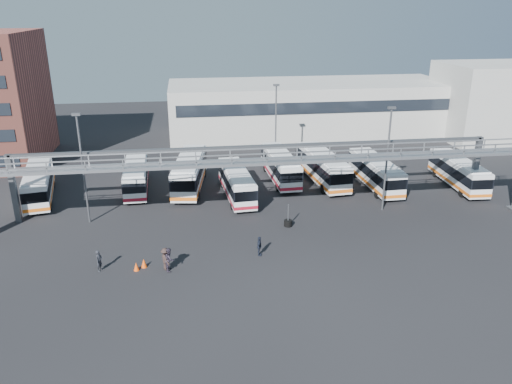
{
  "coord_description": "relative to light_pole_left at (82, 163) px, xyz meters",
  "views": [
    {
      "loc": [
        -6.66,
        -36.11,
        18.89
      ],
      "look_at": [
        -0.68,
        6.0,
        2.91
      ],
      "focal_mm": 35.0,
      "sensor_mm": 36.0,
      "label": 1
    }
  ],
  "objects": [
    {
      "name": "bus_9",
      "position": [
        38.73,
        4.36,
        -4.01
      ],
      "size": [
        2.88,
        10.35,
        3.11
      ],
      "rotation": [
        0.0,
        0.0,
        -0.05
      ],
      "color": "silver",
      "rests_on": "ground"
    },
    {
      "name": "warehouse",
      "position": [
        28.0,
        30.0,
        -1.73
      ],
      "size": [
        42.0,
        14.0,
        8.0
      ],
      "primitive_type": "cube",
      "color": "#9E9E99",
      "rests_on": "ground"
    },
    {
      "name": "light_pole_left",
      "position": [
        0.0,
        0.0,
        0.0
      ],
      "size": [
        0.7,
        0.35,
        10.21
      ],
      "color": "#4C4F54",
      "rests_on": "ground"
    },
    {
      "name": "gantry",
      "position": [
        16.0,
        -2.13,
        -0.22
      ],
      "size": [
        51.4,
        5.15,
        7.1
      ],
      "color": "gray",
      "rests_on": "ground"
    },
    {
      "name": "bus_6",
      "position": [
        24.29,
        7.87,
        -3.83
      ],
      "size": [
        3.58,
        11.45,
        3.42
      ],
      "rotation": [
        0.0,
        0.0,
        0.09
      ],
      "color": "silver",
      "rests_on": "ground"
    },
    {
      "name": "ground",
      "position": [
        16.0,
        -8.0,
        -5.73
      ],
      "size": [
        140.0,
        140.0,
        0.0
      ],
      "primitive_type": "plane",
      "color": "black",
      "rests_on": "ground"
    },
    {
      "name": "pedestrian_c",
      "position": [
        7.26,
        -9.99,
        -4.83
      ],
      "size": [
        1.08,
        1.32,
        1.79
      ],
      "primitive_type": "imported",
      "rotation": [
        0.0,
        0.0,
        1.99
      ],
      "color": "#2C201D",
      "rests_on": "ground"
    },
    {
      "name": "light_pole_back",
      "position": [
        20.0,
        14.0,
        0.0
      ],
      "size": [
        0.7,
        0.35,
        10.21
      ],
      "color": "#4C4F54",
      "rests_on": "ground"
    },
    {
      "name": "pedestrian_a",
      "position": [
        2.31,
        -9.48,
        -4.88
      ],
      "size": [
        0.61,
        0.73,
        1.7
      ],
      "primitive_type": "imported",
      "rotation": [
        0.0,
        0.0,
        1.18
      ],
      "color": "#212329",
      "rests_on": "ground"
    },
    {
      "name": "bus_3",
      "position": [
        9.45,
        8.02,
        -3.79
      ],
      "size": [
        4.22,
        11.79,
        3.51
      ],
      "rotation": [
        0.0,
        0.0,
        -0.14
      ],
      "color": "silver",
      "rests_on": "ground"
    },
    {
      "name": "cone_left",
      "position": [
        5.04,
        -9.81,
        -5.39
      ],
      "size": [
        0.48,
        0.48,
        0.67
      ],
      "primitive_type": "cone",
      "rotation": [
        0.0,
        0.0,
        0.16
      ],
      "color": "#F54E0D",
      "rests_on": "ground"
    },
    {
      "name": "tire_stack",
      "position": [
        18.05,
        -3.5,
        -5.37
      ],
      "size": [
        0.74,
        0.74,
        2.13
      ],
      "color": "black",
      "rests_on": "ground"
    },
    {
      "name": "cone_right",
      "position": [
        5.58,
        -9.38,
        -5.37
      ],
      "size": [
        0.54,
        0.54,
        0.72
      ],
      "primitive_type": "cone",
      "rotation": [
        0.0,
        0.0,
        -0.22
      ],
      "color": "#F54E0D",
      "rests_on": "ground"
    },
    {
      "name": "bus_5",
      "position": [
        19.71,
        9.14,
        -3.94
      ],
      "size": [
        2.87,
        10.74,
        3.24
      ],
      "rotation": [
        0.0,
        0.0,
        0.04
      ],
      "color": "silver",
      "rests_on": "ground"
    },
    {
      "name": "pedestrian_d",
      "position": [
        14.63,
        -8.72,
        -4.91
      ],
      "size": [
        0.61,
        1.02,
        1.64
      ],
      "primitive_type": "imported",
      "rotation": [
        0.0,
        0.0,
        1.34
      ],
      "color": "black",
      "rests_on": "ground"
    },
    {
      "name": "bus_7",
      "position": [
        29.63,
        5.49,
        -3.96
      ],
      "size": [
        2.7,
        10.61,
        3.2
      ],
      "rotation": [
        0.0,
        0.0,
        0.02
      ],
      "color": "silver",
      "rests_on": "ground"
    },
    {
      "name": "bus_0",
      "position": [
        -5.99,
        6.75,
        -3.97
      ],
      "size": [
        4.28,
        10.75,
        3.18
      ],
      "rotation": [
        0.0,
        0.0,
        0.18
      ],
      "color": "silver",
      "rests_on": "ground"
    },
    {
      "name": "light_pole_mid",
      "position": [
        28.0,
        -1.0,
        0.0
      ],
      "size": [
        0.7,
        0.35,
        10.21
      ],
      "color": "#4C4F54",
      "rests_on": "ground"
    },
    {
      "name": "building_right",
      "position": [
        54.0,
        24.0,
        -0.23
      ],
      "size": [
        14.0,
        12.0,
        11.0
      ],
      "primitive_type": "cube",
      "color": "#B2B2AD",
      "rests_on": "ground"
    },
    {
      "name": "pedestrian_b",
      "position": [
        7.55,
        -10.11,
        -4.81
      ],
      "size": [
        0.71,
        0.91,
        1.83
      ],
      "primitive_type": "imported",
      "rotation": [
        0.0,
        0.0,
        1.55
      ],
      "color": "#2B2432",
      "rests_on": "ground"
    },
    {
      "name": "bus_4",
      "position": [
        14.19,
        4.43,
        -4.04
      ],
      "size": [
        3.07,
        10.22,
        3.06
      ],
      "rotation": [
        0.0,
        0.0,
        0.07
      ],
      "color": "silver",
      "rests_on": "ground"
    },
    {
      "name": "bus_2",
      "position": [
        3.7,
        8.11,
        -4.04
      ],
      "size": [
        2.75,
        10.13,
        3.05
      ],
      "rotation": [
        0.0,
        0.0,
        0.04
      ],
      "color": "silver",
      "rests_on": "ground"
    }
  ]
}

